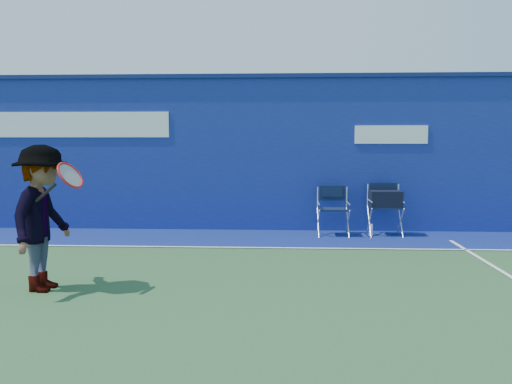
{
  "coord_description": "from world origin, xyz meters",
  "views": [
    {
      "loc": [
        1.51,
        -5.66,
        1.8
      ],
      "look_at": [
        1.1,
        2.6,
        1.0
      ],
      "focal_mm": 38.0,
      "sensor_mm": 36.0,
      "label": 1
    }
  ],
  "objects_px": {
    "water_bottle": "(371,230)",
    "tennis_player": "(43,218)",
    "directors_chair_right": "(385,214)",
    "directors_chair_left": "(333,219)"
  },
  "relations": [
    {
      "from": "water_bottle",
      "to": "tennis_player",
      "type": "relative_size",
      "value": 0.13
    },
    {
      "from": "water_bottle",
      "to": "tennis_player",
      "type": "distance_m",
      "value": 6.01
    },
    {
      "from": "directors_chair_right",
      "to": "tennis_player",
      "type": "distance_m",
      "value": 6.23
    },
    {
      "from": "directors_chair_right",
      "to": "tennis_player",
      "type": "relative_size",
      "value": 0.56
    },
    {
      "from": "directors_chair_left",
      "to": "tennis_player",
      "type": "relative_size",
      "value": 0.54
    },
    {
      "from": "directors_chair_right",
      "to": "directors_chair_left",
      "type": "bearing_deg",
      "value": -175.43
    },
    {
      "from": "directors_chair_left",
      "to": "water_bottle",
      "type": "relative_size",
      "value": 4.16
    },
    {
      "from": "directors_chair_right",
      "to": "water_bottle",
      "type": "xyz_separation_m",
      "value": [
        -0.27,
        -0.08,
        -0.3
      ]
    },
    {
      "from": "directors_chair_right",
      "to": "tennis_player",
      "type": "height_order",
      "value": "tennis_player"
    },
    {
      "from": "directors_chair_left",
      "to": "directors_chair_right",
      "type": "distance_m",
      "value": 0.99
    }
  ]
}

